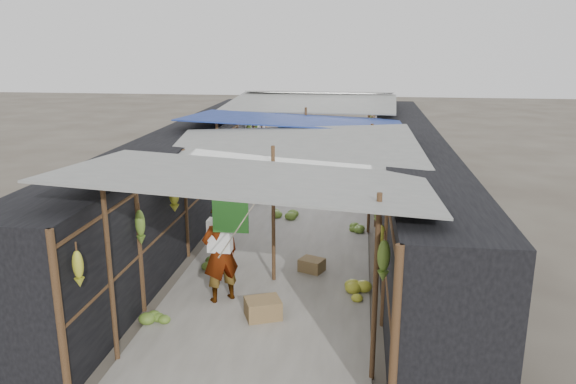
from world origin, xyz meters
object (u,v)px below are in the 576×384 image
at_px(crate_near, 263,309).
at_px(vendor_seated, 348,175).
at_px(black_basin, 335,189).
at_px(vendor_elderly, 220,253).
at_px(shopper_blue, 295,171).

distance_m(crate_near, vendor_seated, 8.63).
bearing_deg(black_basin, vendor_seated, 43.27).
relative_size(vendor_elderly, vendor_seated, 2.04).
height_order(shopper_blue, vendor_seated, shopper_blue).
bearing_deg(crate_near, vendor_elderly, 123.98).
relative_size(shopper_blue, vendor_seated, 1.77).
height_order(crate_near, shopper_blue, shopper_blue).
bearing_deg(vendor_elderly, crate_near, 107.98).
bearing_deg(black_basin, crate_near, -95.52).
relative_size(vendor_elderly, shopper_blue, 1.15).
distance_m(crate_near, black_basin, 8.23).
relative_size(black_basin, vendor_seated, 0.63).
xyz_separation_m(black_basin, vendor_elderly, (-1.62, -7.64, 0.81)).
bearing_deg(shopper_blue, vendor_elderly, -96.01).
bearing_deg(black_basin, vendor_elderly, -101.97).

